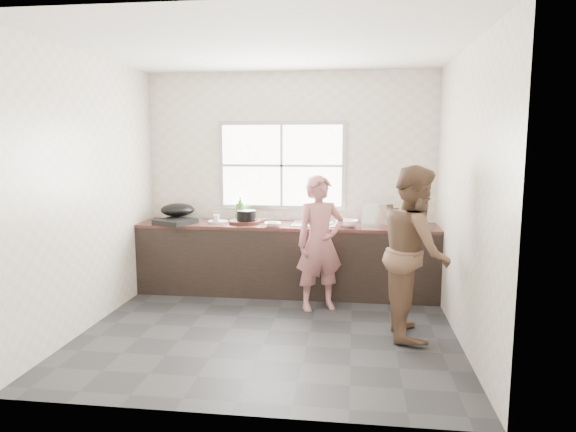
# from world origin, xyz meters

# --- Properties ---
(floor) EXTENTS (3.60, 3.20, 0.01)m
(floor) POSITION_xyz_m (0.00, 0.00, -0.01)
(floor) COLOR #262628
(floor) RESTS_ON ground
(ceiling) EXTENTS (3.60, 3.20, 0.01)m
(ceiling) POSITION_xyz_m (0.00, 0.00, 2.71)
(ceiling) COLOR silver
(ceiling) RESTS_ON wall_back
(wall_back) EXTENTS (3.60, 0.01, 2.70)m
(wall_back) POSITION_xyz_m (0.00, 1.60, 1.35)
(wall_back) COLOR beige
(wall_back) RESTS_ON ground
(wall_left) EXTENTS (0.01, 3.20, 2.70)m
(wall_left) POSITION_xyz_m (-1.80, 0.00, 1.35)
(wall_left) COLOR silver
(wall_left) RESTS_ON ground
(wall_right) EXTENTS (0.01, 3.20, 2.70)m
(wall_right) POSITION_xyz_m (1.80, 0.00, 1.35)
(wall_right) COLOR silver
(wall_right) RESTS_ON ground
(wall_front) EXTENTS (3.60, 0.01, 2.70)m
(wall_front) POSITION_xyz_m (0.00, -1.60, 1.35)
(wall_front) COLOR beige
(wall_front) RESTS_ON ground
(cabinet) EXTENTS (3.60, 0.62, 0.82)m
(cabinet) POSITION_xyz_m (0.00, 1.29, 0.41)
(cabinet) COLOR black
(cabinet) RESTS_ON floor
(countertop) EXTENTS (3.60, 0.64, 0.04)m
(countertop) POSITION_xyz_m (0.00, 1.29, 0.84)
(countertop) COLOR #381C16
(countertop) RESTS_ON cabinet
(sink) EXTENTS (0.55, 0.45, 0.02)m
(sink) POSITION_xyz_m (0.35, 1.29, 0.86)
(sink) COLOR silver
(sink) RESTS_ON countertop
(faucet) EXTENTS (0.02, 0.02, 0.30)m
(faucet) POSITION_xyz_m (0.35, 1.49, 1.01)
(faucet) COLOR silver
(faucet) RESTS_ON countertop
(window_frame) EXTENTS (1.60, 0.05, 1.10)m
(window_frame) POSITION_xyz_m (-0.10, 1.59, 1.55)
(window_frame) COLOR #9EA0A5
(window_frame) RESTS_ON wall_back
(window_glazing) EXTENTS (1.50, 0.01, 1.00)m
(window_glazing) POSITION_xyz_m (-0.10, 1.57, 1.55)
(window_glazing) COLOR white
(window_glazing) RESTS_ON window_frame
(woman) EXTENTS (0.60, 0.51, 1.39)m
(woman) POSITION_xyz_m (0.44, 0.73, 0.70)
(woman) COLOR #AC6769
(woman) RESTS_ON floor
(person_side) EXTENTS (0.65, 0.82, 1.63)m
(person_side) POSITION_xyz_m (1.39, 0.08, 0.82)
(person_side) COLOR brown
(person_side) RESTS_ON floor
(cutting_board) EXTENTS (0.48, 0.48, 0.04)m
(cutting_board) POSITION_xyz_m (-0.51, 1.26, 0.88)
(cutting_board) COLOR #331914
(cutting_board) RESTS_ON countertop
(cleaver) EXTENTS (0.22, 0.22, 0.01)m
(cleaver) POSITION_xyz_m (-0.33, 1.36, 0.90)
(cleaver) COLOR silver
(cleaver) RESTS_ON cutting_board
(bowl_mince) EXTENTS (0.23, 0.23, 0.05)m
(bowl_mince) POSITION_xyz_m (-0.14, 1.08, 0.88)
(bowl_mince) COLOR white
(bowl_mince) RESTS_ON countertop
(bowl_crabs) EXTENTS (0.21, 0.21, 0.07)m
(bowl_crabs) POSITION_xyz_m (0.73, 1.16, 0.89)
(bowl_crabs) COLOR white
(bowl_crabs) RESTS_ON countertop
(bowl_held) EXTENTS (0.22, 0.22, 0.05)m
(bowl_held) POSITION_xyz_m (0.50, 1.23, 0.89)
(bowl_held) COLOR silver
(bowl_held) RESTS_ON countertop
(black_pot) EXTENTS (0.27, 0.27, 0.17)m
(black_pot) POSITION_xyz_m (-0.48, 1.22, 0.94)
(black_pot) COLOR black
(black_pot) RESTS_ON countertop
(plate_food) EXTENTS (0.30, 0.30, 0.02)m
(plate_food) POSITION_xyz_m (-0.85, 1.29, 0.87)
(plate_food) COLOR silver
(plate_food) RESTS_ON countertop
(bottle_green) EXTENTS (0.12, 0.12, 0.32)m
(bottle_green) POSITION_xyz_m (-0.60, 1.44, 1.02)
(bottle_green) COLOR #3D7D29
(bottle_green) RESTS_ON countertop
(bottle_brown_tall) EXTENTS (0.09, 0.09, 0.18)m
(bottle_brown_tall) POSITION_xyz_m (-0.61, 1.52, 0.95)
(bottle_brown_tall) COLOR #4D1E13
(bottle_brown_tall) RESTS_ON countertop
(bottle_brown_short) EXTENTS (0.16, 0.16, 0.16)m
(bottle_brown_short) POSITION_xyz_m (-0.62, 1.52, 0.94)
(bottle_brown_short) COLOR #482F12
(bottle_brown_short) RESTS_ON countertop
(glass_jar) EXTENTS (0.09, 0.09, 0.11)m
(glass_jar) POSITION_xyz_m (-0.85, 1.21, 0.91)
(glass_jar) COLOR silver
(glass_jar) RESTS_ON countertop
(burner) EXTENTS (0.52, 0.52, 0.06)m
(burner) POSITION_xyz_m (-1.33, 1.11, 0.89)
(burner) COLOR black
(burner) RESTS_ON countertop
(wok) EXTENTS (0.47, 0.47, 0.16)m
(wok) POSITION_xyz_m (-1.39, 1.35, 1.00)
(wok) COLOR black
(wok) RESTS_ON burner
(dish_rack) EXTENTS (0.36, 0.25, 0.27)m
(dish_rack) POSITION_xyz_m (1.08, 1.33, 0.99)
(dish_rack) COLOR white
(dish_rack) RESTS_ON countertop
(pot_lid_left) EXTENTS (0.29, 0.29, 0.01)m
(pot_lid_left) POSITION_xyz_m (-1.24, 1.42, 0.87)
(pot_lid_left) COLOR #AEB0B5
(pot_lid_left) RESTS_ON countertop
(pot_lid_right) EXTENTS (0.30, 0.30, 0.01)m
(pot_lid_right) POSITION_xyz_m (-1.20, 1.44, 0.87)
(pot_lid_right) COLOR silver
(pot_lid_right) RESTS_ON countertop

